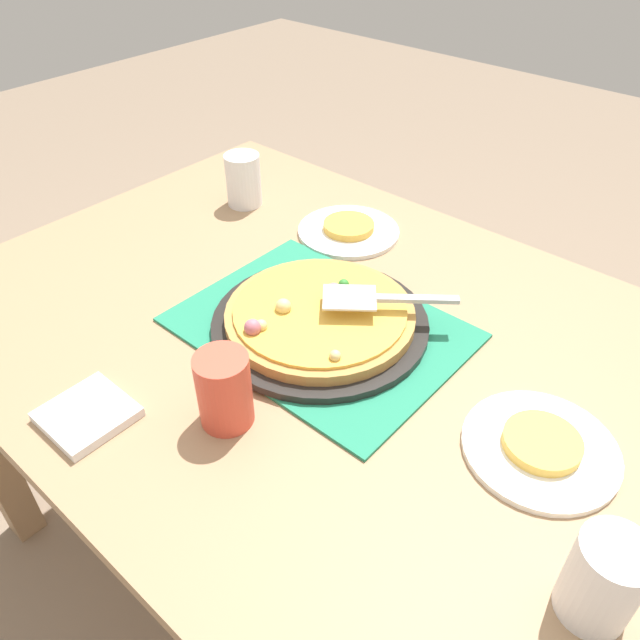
% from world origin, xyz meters
% --- Properties ---
extents(ground_plane, '(8.00, 8.00, 0.00)m').
position_xyz_m(ground_plane, '(0.00, 0.00, 0.00)').
color(ground_plane, '#84705B').
extents(dining_table, '(1.40, 1.00, 0.75)m').
position_xyz_m(dining_table, '(0.00, 0.00, 0.64)').
color(dining_table, '#9E7A56').
rests_on(dining_table, ground_plane).
extents(placemat, '(0.48, 0.36, 0.01)m').
position_xyz_m(placemat, '(0.00, 0.00, 0.75)').
color(placemat, '#237F5B').
rests_on(placemat, dining_table).
extents(pizza_pan, '(0.38, 0.38, 0.01)m').
position_xyz_m(pizza_pan, '(0.00, 0.00, 0.76)').
color(pizza_pan, black).
rests_on(pizza_pan, placemat).
extents(pizza, '(0.33, 0.33, 0.05)m').
position_xyz_m(pizza, '(0.00, 0.00, 0.78)').
color(pizza, '#B78442').
rests_on(pizza, pizza_pan).
extents(plate_near_left, '(0.22, 0.22, 0.01)m').
position_xyz_m(plate_near_left, '(-0.41, -0.00, 0.76)').
color(plate_near_left, white).
rests_on(plate_near_left, dining_table).
extents(plate_far_right, '(0.22, 0.22, 0.01)m').
position_xyz_m(plate_far_right, '(0.17, -0.29, 0.76)').
color(plate_far_right, white).
rests_on(plate_far_right, dining_table).
extents(served_slice_left, '(0.11, 0.11, 0.02)m').
position_xyz_m(served_slice_left, '(-0.41, -0.00, 0.77)').
color(served_slice_left, '#EAB747').
rests_on(served_slice_left, plate_near_left).
extents(served_slice_right, '(0.11, 0.11, 0.02)m').
position_xyz_m(served_slice_right, '(0.17, -0.29, 0.77)').
color(served_slice_right, gold).
rests_on(served_slice_right, plate_far_right).
extents(cup_near, '(0.08, 0.08, 0.12)m').
position_xyz_m(cup_near, '(0.44, -0.23, 0.81)').
color(cup_near, white).
rests_on(cup_near, dining_table).
extents(cup_far, '(0.08, 0.08, 0.12)m').
position_xyz_m(cup_far, '(-0.04, 0.25, 0.81)').
color(cup_far, '#E04C38').
rests_on(cup_far, dining_table).
extents(cup_corner, '(0.08, 0.08, 0.12)m').
position_xyz_m(cup_corner, '(-0.56, 0.17, 0.81)').
color(cup_corner, white).
rests_on(cup_corner, dining_table).
extents(pizza_server, '(0.21, 0.18, 0.01)m').
position_xyz_m(pizza_server, '(-0.08, -0.06, 0.82)').
color(pizza_server, silver).
rests_on(pizza_server, pizza).
extents(napkin_stack, '(0.12, 0.12, 0.02)m').
position_xyz_m(napkin_stack, '(0.12, 0.39, 0.76)').
color(napkin_stack, white).
rests_on(napkin_stack, dining_table).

